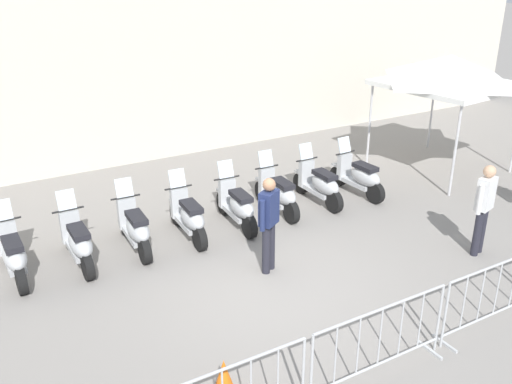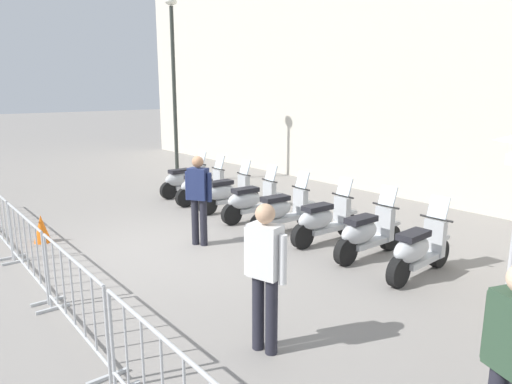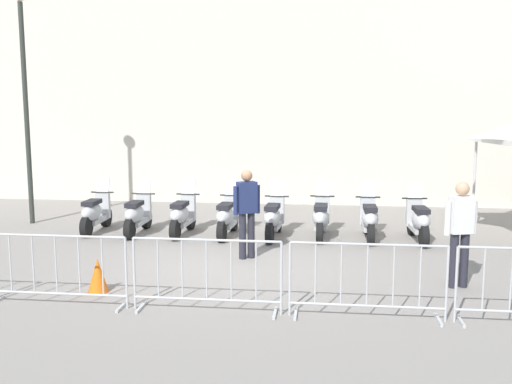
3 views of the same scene
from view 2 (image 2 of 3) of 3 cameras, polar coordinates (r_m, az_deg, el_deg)
name	(u,v)px [view 2 (image 2 of 3)]	position (r m, az deg, el deg)	size (l,w,h in m)	color
ground_plane	(166,249)	(8.88, -11.02, -6.95)	(120.00, 120.00, 0.00)	gray
building_facade	(431,9)	(14.44, 20.88, 20.45)	(28.00, 2.40, 10.26)	beige
motorcycle_0	(185,180)	(13.09, -8.74, 1.42)	(0.57, 1.73, 1.24)	black
motorcycle_1	(202,187)	(12.15, -6.67, 0.64)	(0.59, 1.72, 1.24)	black
motorcycle_2	(227,193)	(11.31, -3.67, -0.18)	(0.64, 1.72, 1.24)	black
motorcycle_3	(251,202)	(10.46, -0.57, -1.19)	(0.65, 1.72, 1.24)	black
motorcycle_4	(282,211)	(9.66, 3.18, -2.35)	(0.66, 1.72, 1.24)	black
motorcycle_5	(323,221)	(9.03, 8.33, -3.51)	(0.63, 1.72, 1.24)	black
motorcycle_6	(366,234)	(8.36, 13.51, -5.03)	(0.59, 1.72, 1.24)	black
motorcycle_7	(418,250)	(7.74, 19.41, -6.82)	(0.56, 1.73, 1.24)	black
barrier_segment_2	(27,249)	(7.98, -26.53, -6.32)	(2.14, 0.67, 1.07)	#B2B5B7
barrier_segment_3	(73,299)	(5.93, -21.69, -12.20)	(2.14, 0.67, 1.07)	#B2B5B7
street_lamp	(174,74)	(15.08, -10.15, 14.14)	(0.36, 0.36, 5.66)	#2D332D
officer_near_row_end	(265,270)	(5.13, 1.12, -9.60)	(0.54, 0.28, 1.73)	#23232D
officer_mid_plaza	(199,195)	(8.77, -7.11, -0.40)	(0.51, 0.35, 1.73)	#23232D
officer_by_barriers	(512,362)	(4.02, 29.13, -17.86)	(0.50, 0.36, 1.73)	#23232D
traffic_cone	(42,229)	(9.96, -25.00, -4.14)	(0.32, 0.32, 0.55)	orange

